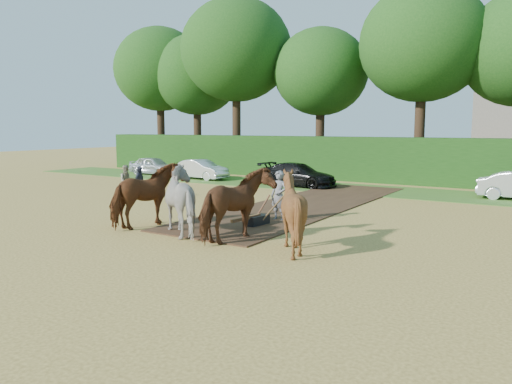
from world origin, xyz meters
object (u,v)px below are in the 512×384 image
at_px(church, 502,44).
at_px(spectator_near, 127,181).
at_px(parked_cars, 350,177).
at_px(spectator_far, 140,182).
at_px(plough_team, 214,202).

bearing_deg(church, spectator_near, -103.23).
bearing_deg(parked_cars, church, 85.83).
relative_size(spectator_far, plough_team, 0.21).
bearing_deg(spectator_near, church, 19.67).
height_order(parked_cars, church, church).
bearing_deg(parked_cars, plough_team, -86.17).
distance_m(plough_team, church, 57.21).
bearing_deg(spectator_far, spectator_near, 62.31).
bearing_deg(spectator_near, spectator_far, -64.70).
relative_size(spectator_far, church, 0.06).
bearing_deg(plough_team, spectator_near, 151.25).
height_order(spectator_near, parked_cars, spectator_near).
height_order(plough_team, church, church).
distance_m(spectator_far, parked_cars, 12.20).
bearing_deg(parked_cars, spectator_near, -133.67).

